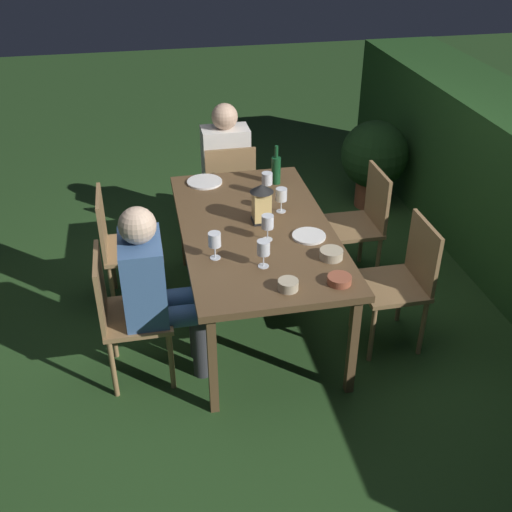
{
  "coord_description": "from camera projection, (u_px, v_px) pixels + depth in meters",
  "views": [
    {
      "loc": [
        3.4,
        -0.68,
        2.67
      ],
      "look_at": [
        0.0,
        0.0,
        0.52
      ],
      "focal_mm": 43.25,
      "sensor_mm": 36.0,
      "label": 1
    }
  ],
  "objects": [
    {
      "name": "wine_glass_a",
      "position": [
        267.0,
        180.0,
        4.3
      ],
      "size": [
        0.08,
        0.08,
        0.17
      ],
      "color": "silver",
      "rests_on": "dining_table"
    },
    {
      "name": "green_bottle_on_table",
      "position": [
        276.0,
        169.0,
        4.47
      ],
      "size": [
        0.07,
        0.07,
        0.29
      ],
      "color": "#144723",
      "rests_on": "dining_table"
    },
    {
      "name": "person_in_blue",
      "position": [
        155.0,
        286.0,
        3.58
      ],
      "size": [
        0.38,
        0.47,
        1.15
      ],
      "color": "#426699",
      "rests_on": "ground"
    },
    {
      "name": "chair_side_left_b",
      "position": [
        124.0,
        311.0,
        3.62
      ],
      "size": [
        0.42,
        0.4,
        0.87
      ],
      "color": "#937047",
      "rests_on": "ground"
    },
    {
      "name": "wine_glass_b",
      "position": [
        281.0,
        196.0,
        4.08
      ],
      "size": [
        0.08,
        0.08,
        0.17
      ],
      "color": "silver",
      "rests_on": "dining_table"
    },
    {
      "name": "bowl_salad",
      "position": [
        339.0,
        280.0,
        3.41
      ],
      "size": [
        0.14,
        0.14,
        0.04
      ],
      "color": "#9E5138",
      "rests_on": "dining_table"
    },
    {
      "name": "potted_plant_by_hedge",
      "position": [
        374.0,
        158.0,
        5.59
      ],
      "size": [
        0.61,
        0.61,
        0.82
      ],
      "color": "brown",
      "rests_on": "ground"
    },
    {
      "name": "person_in_cream",
      "position": [
        225.0,
        161.0,
        5.12
      ],
      "size": [
        0.48,
        0.38,
        1.15
      ],
      "color": "white",
      "rests_on": "ground"
    },
    {
      "name": "lantern_centerpiece",
      "position": [
        262.0,
        201.0,
        3.95
      ],
      "size": [
        0.15,
        0.15,
        0.27
      ],
      "color": "black",
      "rests_on": "dining_table"
    },
    {
      "name": "bowl_olives",
      "position": [
        288.0,
        285.0,
        3.36
      ],
      "size": [
        0.11,
        0.11,
        0.06
      ],
      "color": "#BCAD8E",
      "rests_on": "dining_table"
    },
    {
      "name": "ground_plane",
      "position": [
        256.0,
        318.0,
        4.36
      ],
      "size": [
        16.0,
        16.0,
        0.0
      ],
      "primitive_type": "plane",
      "color": "#26471E"
    },
    {
      "name": "chair_side_left_a",
      "position": [
        122.0,
        243.0,
        4.28
      ],
      "size": [
        0.42,
        0.4,
        0.87
      ],
      "color": "#937047",
      "rests_on": "ground"
    },
    {
      "name": "plate_b",
      "position": [
        205.0,
        182.0,
        4.53
      ],
      "size": [
        0.26,
        0.26,
        0.01
      ],
      "primitive_type": "cylinder",
      "color": "white",
      "rests_on": "dining_table"
    },
    {
      "name": "dining_table",
      "position": [
        256.0,
        234.0,
        3.99
      ],
      "size": [
        1.76,
        0.96,
        0.74
      ],
      "color": "brown",
      "rests_on": "ground"
    },
    {
      "name": "wine_glass_c",
      "position": [
        268.0,
        223.0,
        3.77
      ],
      "size": [
        0.08,
        0.08,
        0.17
      ],
      "color": "silver",
      "rests_on": "dining_table"
    },
    {
      "name": "wine_glass_d",
      "position": [
        263.0,
        249.0,
        3.51
      ],
      "size": [
        0.08,
        0.08,
        0.17
      ],
      "color": "silver",
      "rests_on": "dining_table"
    },
    {
      "name": "wine_glass_e",
      "position": [
        215.0,
        241.0,
        3.58
      ],
      "size": [
        0.08,
        0.08,
        0.17
      ],
      "color": "silver",
      "rests_on": "dining_table"
    },
    {
      "name": "chair_head_near",
      "position": [
        229.0,
        188.0,
        5.04
      ],
      "size": [
        0.4,
        0.42,
        0.87
      ],
      "color": "#937047",
      "rests_on": "ground"
    },
    {
      "name": "chair_side_right_a",
      "position": [
        360.0,
        220.0,
        4.57
      ],
      "size": [
        0.42,
        0.4,
        0.87
      ],
      "color": "#937047",
      "rests_on": "ground"
    },
    {
      "name": "chair_side_right_b",
      "position": [
        402.0,
        278.0,
        3.92
      ],
      "size": [
        0.42,
        0.4,
        0.87
      ],
      "color": "#937047",
      "rests_on": "ground"
    },
    {
      "name": "bowl_bread",
      "position": [
        331.0,
        254.0,
        3.63
      ],
      "size": [
        0.14,
        0.14,
        0.05
      ],
      "color": "#BCAD8E",
      "rests_on": "dining_table"
    },
    {
      "name": "plate_a",
      "position": [
        309.0,
        236.0,
        3.85
      ],
      "size": [
        0.21,
        0.21,
        0.01
      ],
      "primitive_type": "cylinder",
      "color": "white",
      "rests_on": "dining_table"
    }
  ]
}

